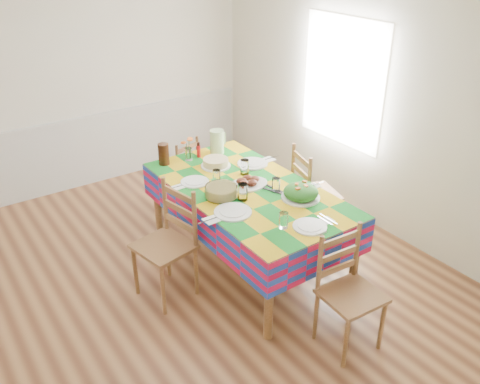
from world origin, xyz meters
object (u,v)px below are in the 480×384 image
(tea_pitcher, at_px, (164,154))
(chair_right, at_px, (312,194))
(chair_near, at_px, (348,292))
(green_pitcher, at_px, (217,142))
(chair_left, at_px, (168,244))
(dining_table, at_px, (247,197))
(chair_far, at_px, (181,174))
(meat_platter, at_px, (248,183))

(tea_pitcher, relative_size, chair_right, 0.22)
(chair_near, bearing_deg, green_pitcher, 88.10)
(green_pitcher, bearing_deg, chair_left, -141.31)
(dining_table, distance_m, tea_pitcher, 1.04)
(dining_table, bearing_deg, green_pitcher, 75.84)
(dining_table, relative_size, chair_far, 2.41)
(green_pitcher, distance_m, chair_right, 1.17)
(chair_near, bearing_deg, chair_left, 125.86)
(dining_table, xyz_separation_m, chair_far, (0.01, 1.36, -0.30))
(chair_left, xyz_separation_m, chair_right, (1.72, 0.00, -0.02))
(chair_right, bearing_deg, chair_left, 105.73)
(chair_left, bearing_deg, tea_pitcher, 141.97)
(meat_platter, distance_m, tea_pitcher, 1.00)
(green_pitcher, relative_size, chair_far, 0.29)
(green_pitcher, bearing_deg, tea_pitcher, 174.08)
(chair_far, bearing_deg, green_pitcher, 94.87)
(chair_far, distance_m, chair_right, 1.60)
(chair_near, bearing_deg, chair_far, 93.46)
(meat_platter, xyz_separation_m, chair_left, (-0.89, -0.03, -0.34))
(chair_far, distance_m, chair_left, 1.61)
(chair_near, relative_size, chair_far, 1.12)
(meat_platter, bearing_deg, tea_pitcher, 115.44)
(meat_platter, xyz_separation_m, chair_right, (0.82, -0.03, -0.36))
(tea_pitcher, height_order, chair_far, tea_pitcher)
(dining_table, xyz_separation_m, chair_left, (-0.86, 0.01, -0.22))
(green_pitcher, bearing_deg, chair_right, -53.34)
(green_pitcher, relative_size, chair_near, 0.26)
(green_pitcher, height_order, chair_right, green_pitcher)
(chair_near, distance_m, chair_far, 2.72)
(chair_left, distance_m, chair_right, 1.72)
(dining_table, height_order, green_pitcher, green_pitcher)
(tea_pitcher, relative_size, chair_near, 0.23)
(dining_table, xyz_separation_m, chair_near, (0.00, -1.36, -0.25))
(meat_platter, distance_m, chair_near, 1.45)
(chair_near, bearing_deg, meat_platter, 92.31)
(dining_table, xyz_separation_m, tea_pitcher, (-0.39, 0.94, 0.21))
(chair_left, height_order, chair_right, chair_left)
(chair_left, bearing_deg, dining_table, 78.04)
(chair_near, relative_size, chair_left, 0.94)
(chair_right, bearing_deg, meat_platter, 103.86)
(tea_pitcher, distance_m, chair_left, 1.12)
(dining_table, height_order, meat_platter, meat_platter)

